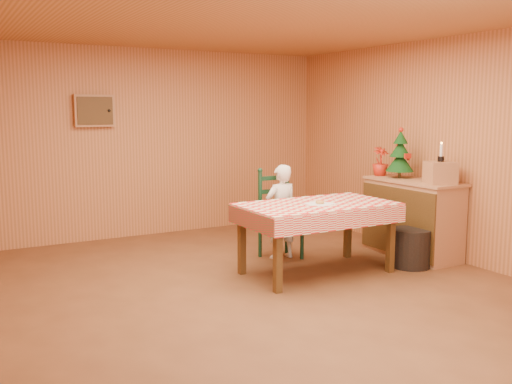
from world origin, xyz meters
TOP-DOWN VIEW (x-y plane):
  - ground at (0.00, 0.00)m, footprint 6.00×6.00m
  - cabin_walls at (-0.00, 0.53)m, footprint 5.10×6.05m
  - dining_table at (0.77, 0.23)m, footprint 1.66×0.96m
  - ladder_chair at (0.77, 1.02)m, footprint 0.44×0.40m
  - seated_child at (0.77, 0.96)m, footprint 0.41×0.27m
  - napkin at (0.77, 0.18)m, footprint 0.33×0.33m
  - donut at (0.77, 0.18)m, footprint 0.12×0.12m
  - shelf_unit at (2.21, 0.28)m, footprint 0.54×1.24m
  - crate at (2.22, -0.12)m, footprint 0.39×0.39m
  - christmas_tree at (2.22, 0.53)m, footprint 0.34×0.34m
  - flower_arrangement at (2.17, 0.83)m, footprint 0.22×0.22m
  - candle_set at (2.22, -0.12)m, footprint 0.07×0.07m
  - storage_bin at (1.84, -0.09)m, footprint 0.57×0.57m

SIDE VIEW (x-z plane):
  - ground at x=0.00m, z-range 0.00..0.00m
  - storage_bin at x=1.84m, z-range 0.00..0.43m
  - shelf_unit at x=2.21m, z-range 0.00..0.93m
  - ladder_chair at x=0.77m, z-range -0.04..1.04m
  - seated_child at x=0.77m, z-range 0.00..1.12m
  - dining_table at x=0.77m, z-range 0.30..1.07m
  - napkin at x=0.77m, z-range 0.77..0.77m
  - donut at x=0.77m, z-range 0.77..0.81m
  - crate at x=2.22m, z-range 0.93..1.18m
  - flower_arrangement at x=2.17m, z-range 0.93..1.29m
  - christmas_tree at x=2.22m, z-range 0.90..1.52m
  - candle_set at x=2.22m, z-range 1.13..1.36m
  - cabin_walls at x=0.00m, z-range 0.50..3.15m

